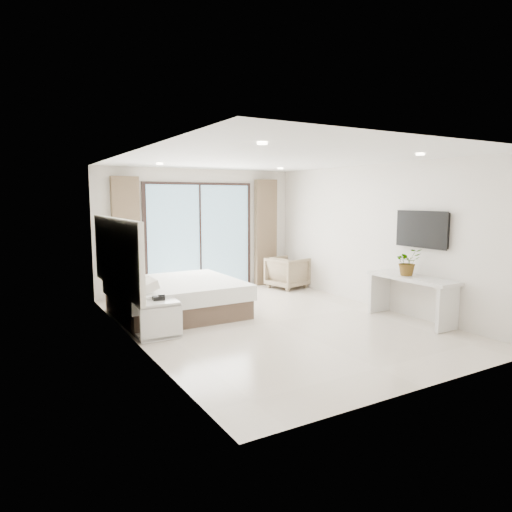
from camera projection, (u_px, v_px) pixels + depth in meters
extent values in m
plane|color=beige|center=(273.00, 322.00, 7.66)|extent=(6.20, 6.20, 0.00)
cube|color=silver|center=(199.00, 230.00, 10.15)|extent=(4.60, 0.02, 2.70)
cube|color=silver|center=(430.00, 267.00, 4.83)|extent=(4.60, 0.02, 2.70)
cube|color=silver|center=(134.00, 250.00, 6.34)|extent=(0.02, 6.20, 2.70)
cube|color=silver|center=(376.00, 236.00, 8.63)|extent=(0.02, 6.20, 2.70)
cube|color=white|center=(274.00, 158.00, 7.32)|extent=(4.60, 6.20, 0.02)
cube|color=white|center=(116.00, 254.00, 7.51)|extent=(0.08, 3.00, 1.20)
cube|color=black|center=(423.00, 229.00, 7.63)|extent=(0.06, 1.00, 0.58)
cube|color=black|center=(421.00, 229.00, 7.61)|extent=(0.02, 1.04, 0.62)
cube|color=black|center=(200.00, 237.00, 10.14)|extent=(2.56, 0.04, 2.42)
cube|color=#80B1CD|center=(200.00, 237.00, 10.12)|extent=(2.40, 0.01, 2.30)
cube|color=brown|center=(126.00, 239.00, 9.22)|extent=(0.55, 0.14, 2.50)
cube|color=brown|center=(266.00, 233.00, 10.86)|extent=(0.55, 0.14, 2.50)
cylinder|color=white|center=(262.00, 144.00, 5.13)|extent=(0.12, 0.12, 0.02)
cylinder|color=white|center=(420.00, 154.00, 6.42)|extent=(0.12, 0.12, 0.02)
cylinder|color=white|center=(160.00, 164.00, 8.22)|extent=(0.12, 0.12, 0.02)
cylinder|color=white|center=(280.00, 168.00, 9.51)|extent=(0.12, 0.12, 0.02)
cube|color=brown|center=(177.00, 305.00, 8.15)|extent=(2.06, 1.96, 0.33)
cube|color=white|center=(176.00, 289.00, 8.11)|extent=(2.14, 2.04, 0.27)
cube|color=white|center=(147.00, 288.00, 7.14)|extent=(0.28, 0.41, 0.14)
cube|color=white|center=(139.00, 284.00, 7.52)|extent=(0.28, 0.41, 0.14)
cube|color=white|center=(132.00, 279.00, 7.91)|extent=(0.28, 0.41, 0.14)
cube|color=white|center=(125.00, 276.00, 8.29)|extent=(0.28, 0.41, 0.14)
cube|color=silver|center=(156.00, 303.00, 6.77)|extent=(0.62, 0.52, 0.05)
cube|color=silver|center=(157.00, 335.00, 6.83)|extent=(0.62, 0.52, 0.05)
cube|color=silver|center=(162.00, 323.00, 6.61)|extent=(0.60, 0.08, 0.49)
cube|color=silver|center=(152.00, 316.00, 6.99)|extent=(0.60, 0.08, 0.49)
cube|color=black|center=(159.00, 298.00, 6.82)|extent=(0.19, 0.16, 0.06)
cube|color=silver|center=(412.00, 278.00, 7.63)|extent=(0.50, 1.60, 0.06)
cube|color=silver|center=(448.00, 309.00, 7.06)|extent=(0.48, 0.06, 0.71)
cube|color=silver|center=(380.00, 293.00, 8.29)|extent=(0.48, 0.06, 0.71)
imported|color=#33662D|center=(408.00, 265.00, 7.69)|extent=(0.53, 0.56, 0.36)
imported|color=#947F60|center=(287.00, 271.00, 10.52)|extent=(0.88, 0.92, 0.79)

